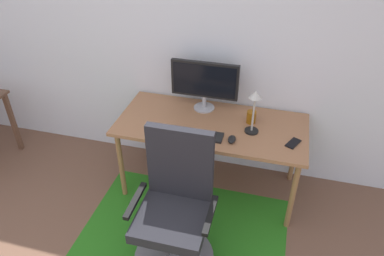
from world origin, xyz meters
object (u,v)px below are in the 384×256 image
(keyboard, at_px, (196,134))
(desk, at_px, (211,129))
(computer_mouse, at_px, (232,139))
(coffee_cup, at_px, (251,117))
(cell_phone, at_px, (293,143))
(office_chair, at_px, (175,217))
(monitor, at_px, (205,82))
(desk_lamp, at_px, (254,104))

(keyboard, bearing_deg, desk, 66.78)
(computer_mouse, bearing_deg, coffee_cup, 70.13)
(cell_phone, bearing_deg, office_chair, -111.45)
(monitor, bearing_deg, desk_lamp, -29.21)
(monitor, distance_m, computer_mouse, 0.58)
(keyboard, bearing_deg, coffee_cup, 36.56)
(keyboard, xyz_separation_m, office_chair, (0.01, -0.59, -0.31))
(keyboard, xyz_separation_m, cell_phone, (0.74, 0.08, -0.00))
(desk, bearing_deg, computer_mouse, -44.91)
(computer_mouse, xyz_separation_m, desk_lamp, (0.13, 0.17, 0.24))
(keyboard, xyz_separation_m, coffee_cup, (0.39, 0.29, 0.04))
(monitor, height_order, coffee_cup, monitor)
(computer_mouse, distance_m, office_chair, 0.72)
(coffee_cup, distance_m, desk_lamp, 0.24)
(desk, distance_m, cell_phone, 0.67)
(desk, distance_m, office_chair, 0.82)
(monitor, bearing_deg, computer_mouse, -52.67)
(computer_mouse, xyz_separation_m, cell_phone, (0.46, 0.09, -0.01))
(cell_phone, xyz_separation_m, office_chair, (-0.74, -0.67, -0.30))
(keyboard, height_order, computer_mouse, computer_mouse)
(desk_lamp, bearing_deg, computer_mouse, -128.23)
(desk, relative_size, desk_lamp, 4.22)
(coffee_cup, bearing_deg, desk, -162.87)
(desk, relative_size, monitor, 2.71)
(office_chair, bearing_deg, cell_phone, 41.81)
(cell_phone, bearing_deg, desk_lamp, -167.16)
(cell_phone, bearing_deg, monitor, -176.65)
(desk, height_order, cell_phone, cell_phone)
(desk, distance_m, keyboard, 0.23)
(monitor, xyz_separation_m, keyboard, (0.03, -0.41, -0.25))
(computer_mouse, bearing_deg, monitor, 127.33)
(monitor, relative_size, desk_lamp, 1.56)
(keyboard, bearing_deg, office_chair, -89.51)
(desk, bearing_deg, office_chair, -95.77)
(desk, relative_size, office_chair, 1.47)
(desk_lamp, relative_size, office_chair, 0.35)
(computer_mouse, height_order, office_chair, office_chair)
(coffee_cup, xyz_separation_m, desk_lamp, (0.02, -0.13, 0.20))
(desk, distance_m, computer_mouse, 0.30)
(desk, bearing_deg, desk_lamp, -6.18)
(desk, xyz_separation_m, office_chair, (-0.08, -0.79, -0.24))
(monitor, relative_size, computer_mouse, 5.51)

